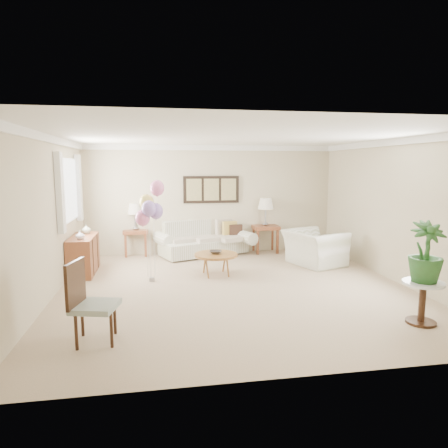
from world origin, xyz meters
The scene contains 18 objects.
ground_plane centered at (0.00, 0.00, 0.00)m, with size 6.00×6.00×0.00m, color tan.
room_shell centered at (-0.11, 0.09, 1.63)m, with size 6.04×6.04×2.60m.
wall_art_triptych centered at (0.00, 2.96, 1.55)m, with size 1.35×0.06×0.65m.
sofa centered at (-0.21, 2.78, 0.32)m, with size 2.50×1.50×0.82m.
end_table_left centered at (-1.81, 2.97, 0.52)m, with size 0.57×0.52×0.62m.
end_table_right centered at (1.31, 2.80, 0.56)m, with size 0.61×0.56×0.67m.
lamp_left centered at (-1.81, 2.97, 1.10)m, with size 0.35×0.35×0.62m.
lamp_right centered at (1.31, 2.80, 1.18)m, with size 0.38×0.38×0.67m.
coffee_table centered at (-0.20, 0.91, 0.39)m, with size 0.84×0.84×0.42m.
decor_bowl centered at (-0.20, 0.91, 0.45)m, with size 0.24×0.24×0.06m, color #312B26.
armchair centered at (2.02, 1.38, 0.37)m, with size 1.14×0.99×0.74m, color white.
side_table centered at (2.18, -1.94, 0.44)m, with size 0.54×0.54×0.58m.
potted_plant centered at (2.18, -1.94, 0.99)m, with size 0.46×0.46×0.81m, color #264C1F.
accent_chair centered at (-2.13, -1.80, 0.52)m, with size 0.60×0.60×1.01m.
credenza centered at (-2.76, 1.50, 0.37)m, with size 0.46×1.20×0.74m.
vase_white centered at (-2.74, 1.15, 0.82)m, with size 0.16×0.16×0.17m, color silver.
vase_sage centered at (-2.74, 1.83, 0.83)m, with size 0.18×0.18×0.18m, color #ADB99F.
balloon_cluster centered at (-1.42, 0.68, 1.40)m, with size 0.53×0.49×1.86m.
Camera 1 is at (-1.30, -6.58, 2.10)m, focal length 32.00 mm.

